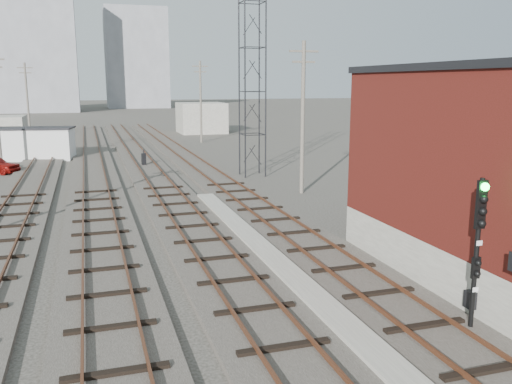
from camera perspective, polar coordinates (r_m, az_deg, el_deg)
name	(u,v)px	position (r m, az deg, el deg)	size (l,w,h in m)	color
ground	(141,142)	(62.71, -11.98, 5.12)	(320.00, 320.00, 0.00)	#282621
track_right	(201,168)	(42.42, -5.85, 2.55)	(3.20, 90.00, 0.39)	#332D28
track_mid_right	(149,170)	(41.82, -11.23, 2.26)	(3.20, 90.00, 0.39)	#332D28
track_mid_left	(94,173)	(41.60, -16.71, 1.95)	(3.20, 90.00, 0.39)	#332D28
track_left	(35,176)	(41.76, -22.20, 1.62)	(3.20, 90.00, 0.39)	#332D28
platform_curb	(292,279)	(18.45, 3.85, -9.13)	(0.90, 28.00, 0.26)	gray
lattice_tower	(252,70)	(38.79, -0.40, 12.74)	(1.60, 1.60, 15.00)	black
utility_pole_left_c	(27,98)	(72.42, -22.94, 9.10)	(1.80, 0.24, 9.00)	#595147
utility_pole_right_a	(303,114)	(32.56, 4.95, 8.20)	(1.80, 0.24, 9.00)	#595147
utility_pole_right_b	(201,99)	(61.36, -5.84, 9.67)	(1.80, 0.24, 9.00)	#595147
apartment_left	(25,45)	(137.89, -23.10, 14.02)	(22.00, 14.00, 30.00)	gray
apartment_right	(136,59)	(152.85, -12.49, 13.55)	(16.00, 12.00, 26.00)	gray
shed_right	(201,118)	(73.74, -5.77, 7.78)	(6.00, 6.00, 4.00)	gray
signal_mast	(478,244)	(15.20, 22.34, -5.04)	(0.40, 0.42, 4.23)	gray
switch_stand	(144,159)	(44.02, -11.73, 3.37)	(0.37, 0.37, 1.32)	black
site_trailer	(34,143)	(51.15, -22.33, 4.75)	(7.10, 4.06, 2.81)	silver
car_silver	(22,153)	(51.38, -23.42, 3.79)	(1.31, 3.76, 1.24)	#9A9EA1
car_grey	(13,152)	(52.65, -24.17, 3.86)	(1.64, 4.04, 1.17)	slate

